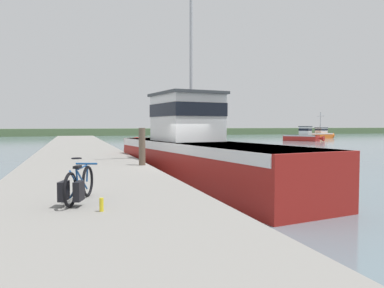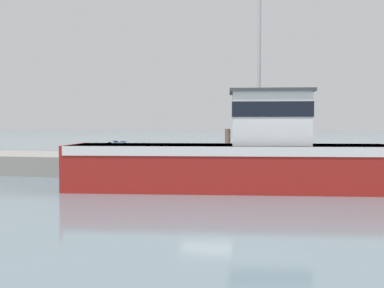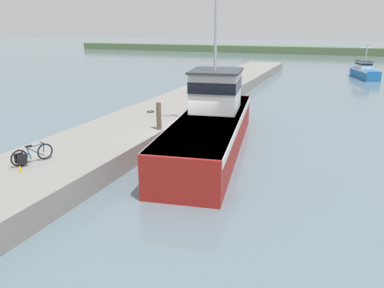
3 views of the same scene
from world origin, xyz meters
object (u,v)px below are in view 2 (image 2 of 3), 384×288
(fishing_boat_main, at_px, (248,156))
(mooring_post, at_px, (228,144))
(bicycle_touring, at_px, (115,148))
(water_bottle_by_bike, at_px, (97,152))

(fishing_boat_main, height_order, mooring_post, fishing_boat_main)
(bicycle_touring, relative_size, mooring_post, 1.16)
(fishing_boat_main, distance_m, bicycle_touring, 8.98)
(bicycle_touring, bearing_deg, fishing_boat_main, 76.56)
(fishing_boat_main, height_order, bicycle_touring, fishing_boat_main)
(fishing_boat_main, bearing_deg, mooring_post, -163.13)
(bicycle_touring, xyz_separation_m, mooring_post, (2.40, 6.34, 0.36))
(mooring_post, bearing_deg, bicycle_touring, -110.70)
(mooring_post, bearing_deg, water_bottle_by_bike, -105.59)
(mooring_post, xyz_separation_m, water_bottle_by_bike, (-2.00, -7.17, -0.57))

